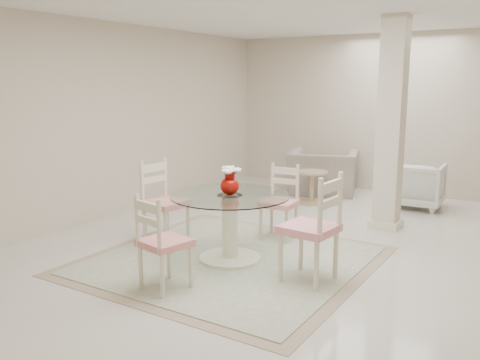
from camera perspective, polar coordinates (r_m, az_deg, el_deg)
The scene contains 13 objects.
ground at distance 6.01m, azimuth 7.83°, elevation -7.44°, with size 7.00×7.00×0.00m, color silver.
room_shell at distance 5.71m, azimuth 8.31°, elevation 10.55°, with size 6.02×7.02×2.71m.
column at distance 6.78m, azimuth 16.60°, elevation 5.97°, with size 0.30×0.30×2.70m, color beige.
area_rug at distance 5.51m, azimuth -1.12°, elevation -8.98°, with size 2.82×2.82×0.02m.
dining_table at distance 5.39m, azimuth -1.14°, elevation -5.36°, with size 1.26×1.26×0.72m.
red_vase at distance 5.27m, azimuth -1.15°, elevation -0.08°, with size 0.23×0.22×0.30m.
dining_chair_east at distance 4.78m, azimuth 8.58°, elevation -4.54°, with size 0.51×0.51×1.17m.
dining_chair_north at distance 6.16m, azimuth 4.63°, elevation -1.82°, with size 0.44×0.44×1.00m.
dining_chair_west at distance 6.01m, azimuth -8.79°, elevation -1.75°, with size 0.49×0.49×1.09m.
dining_chair_south at distance 4.64m, azimuth -9.07°, elevation -6.24°, with size 0.47×0.47×0.99m.
recliner_taupe at distance 8.82m, azimuth 9.27°, elevation 0.88°, with size 1.14×0.99×0.74m, color #A09384.
armchair_white at distance 8.19m, azimuth 19.29°, elevation -0.53°, with size 0.74×0.76×0.69m, color white.
side_table at distance 8.09m, azimuth 8.07°, elevation -0.93°, with size 0.49×0.49×0.51m.
Camera 1 is at (2.32, -5.21, 1.88)m, focal length 38.00 mm.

